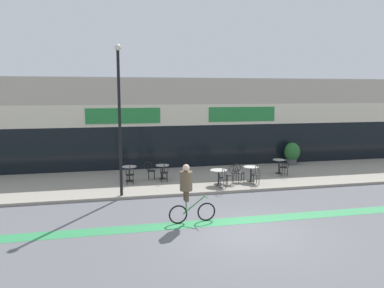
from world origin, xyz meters
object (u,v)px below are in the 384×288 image
object	(u,v)px
bistro_table_1	(162,169)
cafe_chair_1_side	(150,169)
cafe_chair_1_near	(164,171)
cafe_chair_2_side	(232,173)
bistro_table_0	(129,171)
cafe_chair_3_side	(239,171)
cafe_chair_4_near	(284,166)
cafe_chair_3_near	(256,173)
cyclist_0	(188,189)
bistro_table_2	(219,174)
lamp_post	(119,112)
cafe_chair_0_near	(130,173)
planter_pot	(292,153)
bistro_table_4	(279,164)
bistro_table_3	(251,171)
cafe_chair_2_near	(223,177)

from	to	relation	value
bistro_table_1	cafe_chair_1_side	bearing A→B (deg)	179.69
cafe_chair_1_near	cafe_chair_2_side	size ratio (longest dim) A/B	1.00
bistro_table_0	cafe_chair_3_side	world-z (taller)	cafe_chair_3_side
cafe_chair_2_side	cafe_chair_4_near	distance (m)	3.37
cafe_chair_1_near	cafe_chair_3_near	bearing A→B (deg)	-104.58
cyclist_0	bistro_table_0	bearing A→B (deg)	100.97
cafe_chair_1_near	cafe_chair_4_near	bearing A→B (deg)	-86.36
cyclist_0	cafe_chair_1_side	bearing A→B (deg)	91.58
bistro_table_2	cyclist_0	distance (m)	5.02
cafe_chair_3_side	cafe_chair_4_near	bearing A→B (deg)	10.66
bistro_table_1	lamp_post	xyz separation A→B (m)	(-2.09, -2.58, 3.00)
cafe_chair_0_near	lamp_post	bearing A→B (deg)	170.85
cafe_chair_1_near	planter_pot	bearing A→B (deg)	-67.43
bistro_table_0	planter_pot	bearing A→B (deg)	12.59
bistro_table_1	bistro_table_4	world-z (taller)	bistro_table_4
cyclist_0	bistro_table_1	bearing A→B (deg)	85.73
bistro_table_1	cafe_chair_0_near	bearing A→B (deg)	-155.75
bistro_table_1	bistro_table_4	xyz separation A→B (m)	(6.22, -0.06, 0.03)
bistro_table_1	cafe_chair_1_side	world-z (taller)	cafe_chair_1_side
cafe_chair_3_side	lamp_post	world-z (taller)	lamp_post
cafe_chair_2_side	cafe_chair_4_near	world-z (taller)	same
cafe_chair_3_side	planter_pot	xyz separation A→B (m)	(4.57, 3.46, 0.18)
bistro_table_0	planter_pot	world-z (taller)	planter_pot
cyclist_0	bistro_table_3	bearing A→B (deg)	44.51
planter_pot	cafe_chair_2_side	bearing A→B (deg)	-143.11
cafe_chair_1_side	bistro_table_4	bearing A→B (deg)	2.02
cafe_chair_3_near	lamp_post	distance (m)	6.91
cafe_chair_3_near	cafe_chair_4_near	xyz separation A→B (m)	(2.11, 1.34, 0.00)
lamp_post	cyclist_0	world-z (taller)	lamp_post
bistro_table_3	cafe_chair_3_side	size ratio (longest dim) A/B	0.82
bistro_table_4	planter_pot	world-z (taller)	planter_pot
bistro_table_0	lamp_post	size ratio (longest dim) A/B	0.12
bistro_table_3	cafe_chair_2_near	distance (m)	1.95
bistro_table_1	cafe_chair_1_side	xyz separation A→B (m)	(-0.63, 0.00, 0.02)
planter_pot	lamp_post	size ratio (longest dim) A/B	0.21
bistro_table_0	cafe_chair_3_near	distance (m)	6.06
bistro_table_4	cafe_chair_3_near	distance (m)	2.88
lamp_post	cafe_chair_4_near	bearing A→B (deg)	12.83
cafe_chair_2_side	planter_pot	world-z (taller)	planter_pot
cafe_chair_3_side	cyclist_0	size ratio (longest dim) A/B	0.44
bistro_table_0	cafe_chair_4_near	world-z (taller)	cafe_chair_4_near
bistro_table_3	cafe_chair_2_near	xyz separation A→B (m)	(-1.71, -0.94, 0.00)
bistro_table_4	cyclist_0	size ratio (longest dim) A/B	0.37
cafe_chair_1_near	cafe_chair_4_near	xyz separation A→B (m)	(6.23, -0.06, 0.00)
lamp_post	cafe_chair_1_near	bearing A→B (deg)	43.16
cafe_chair_1_near	cyclist_0	bearing A→B (deg)	-175.65
lamp_post	bistro_table_3	bearing A→B (deg)	10.76
bistro_table_3	planter_pot	distance (m)	5.24
bistro_table_4	cafe_chair_3_side	bearing A→B (deg)	-153.80
bistro_table_3	bistro_table_4	world-z (taller)	bistro_table_4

